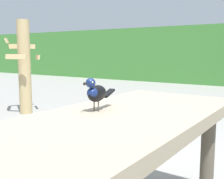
{
  "coord_description": "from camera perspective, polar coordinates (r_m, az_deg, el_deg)",
  "views": [
    {
      "loc": [
        1.06,
        -1.43,
        1.06
      ],
      "look_at": [
        0.17,
        -0.05,
        0.84
      ],
      "focal_mm": 45.5,
      "sensor_mm": 36.0,
      "label": 1
    }
  ],
  "objects": [
    {
      "name": "bird_grackle",
      "position": [
        1.52,
        -3.26,
        -0.57
      ],
      "size": [
        0.08,
        0.29,
        0.18
      ],
      "color": "black",
      "rests_on": "picnic_table_foreground"
    },
    {
      "name": "stalk_post_left_side",
      "position": [
        5.05,
        -17.22,
        4.45
      ],
      "size": [
        0.65,
        0.71,
        1.59
      ],
      "color": "tan",
      "rests_on": "ground"
    },
    {
      "name": "picnic_table_foreground",
      "position": [
        1.47,
        0.54,
        -12.47
      ],
      "size": [
        1.74,
        1.83,
        0.74
      ],
      "color": "gray",
      "rests_on": "ground"
    }
  ]
}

